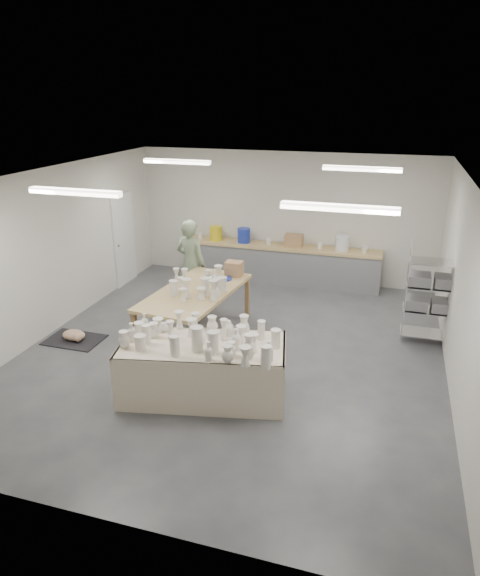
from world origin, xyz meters
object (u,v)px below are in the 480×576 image
(drying_table, at_px, (204,367))
(red_stool, at_px, (197,289))
(work_table, at_px, (200,290))
(potter, at_px, (191,264))

(drying_table, distance_m, red_stool, 3.72)
(drying_table, relative_size, work_table, 1.00)
(potter, distance_m, red_stool, 0.71)
(work_table, relative_size, potter, 1.37)
(red_stool, bearing_deg, work_table, -65.89)
(drying_table, distance_m, work_table, 2.06)
(work_table, relative_size, red_stool, 6.14)
(potter, bearing_deg, red_stool, -77.51)
(drying_table, height_order, potter, potter)
(work_table, bearing_deg, drying_table, -61.74)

